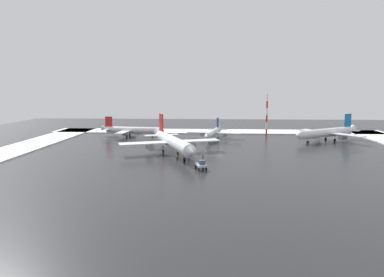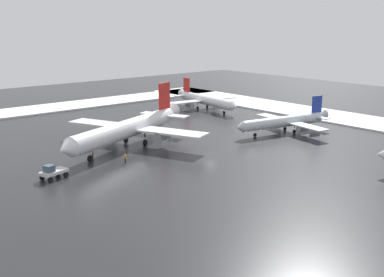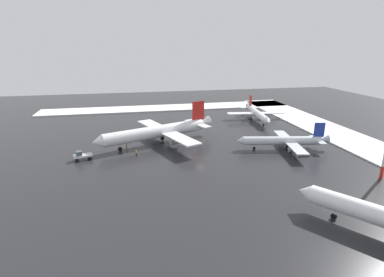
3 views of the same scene
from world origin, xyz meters
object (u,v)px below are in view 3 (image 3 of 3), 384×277
airplane_foreground_jet (284,141)px  ground_crew_mid_apron (127,145)px  airplane_distant_tail (257,113)px  pushback_tug (82,155)px  airplane_parked_starboard (159,131)px  ground_crew_near_tug (136,153)px

airplane_foreground_jet → ground_crew_mid_apron: size_ratio=15.44×
airplane_distant_tail → ground_crew_mid_apron: size_ratio=16.32×
airplane_foreground_jet → pushback_tug: airplane_foreground_jet is taller
airplane_parked_starboard → pushback_tug: (-9.66, 21.11, -2.55)m
airplane_parked_starboard → airplane_distant_tail: size_ratio=1.34×
airplane_foreground_jet → ground_crew_mid_apron: bearing=-2.2°
pushback_tug → ground_crew_mid_apron: pushback_tug is taller
airplane_foreground_jet → pushback_tug: (2.88, 55.61, -1.32)m
ground_crew_mid_apron → ground_crew_near_tug: 7.72m
airplane_parked_starboard → airplane_foreground_jet: size_ratio=1.42×
pushback_tug → ground_crew_near_tug: size_ratio=2.94×
airplane_parked_starboard → airplane_foreground_jet: bearing=138.2°
airplane_parked_starboard → pushback_tug: airplane_parked_starboard is taller
airplane_distant_tail → ground_crew_mid_apron: 56.27m
pushback_tug → ground_crew_mid_apron: (7.27, -11.36, -0.31)m
airplane_parked_starboard → ground_crew_mid_apron: (-2.40, 9.75, -2.86)m
airplane_parked_starboard → airplane_distant_tail: (21.80, -41.02, -1.09)m
airplane_parked_starboard → airplane_foreground_jet: (-12.54, -34.51, -1.23)m
airplane_parked_starboard → airplane_foreground_jet: 36.74m
pushback_tug → ground_crew_mid_apron: bearing=-163.0°
airplane_foreground_jet → pushback_tug: bearing=7.8°
ground_crew_near_tug → ground_crew_mid_apron: bearing=-20.1°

